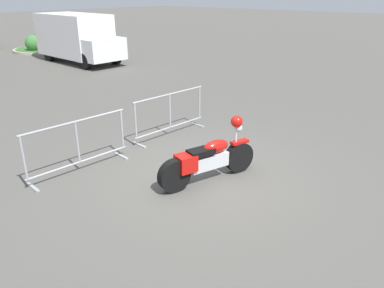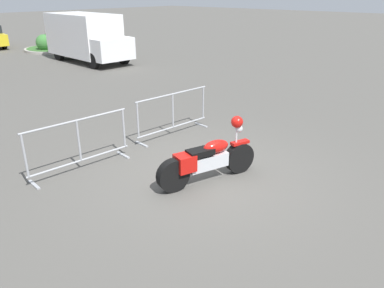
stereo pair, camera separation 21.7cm
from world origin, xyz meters
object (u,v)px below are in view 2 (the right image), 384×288
Objects in this scene: motorcycle at (208,159)px; crowd_barrier_near at (79,144)px; crowd_barrier_far at (173,114)px; delivery_van at (86,36)px.

motorcycle is 0.93× the size of crowd_barrier_near.
crowd_barrier_far is (1.33, 2.22, 0.10)m from motorcycle.
motorcycle is 2.59m from crowd_barrier_near.
crowd_barrier_far is at bearing 76.29° from motorcycle.
crowd_barrier_near is at bearing 138.10° from motorcycle.
delivery_van is (5.90, 12.72, 0.79)m from motorcycle.
delivery_van is at bearing 66.48° from crowd_barrier_far.
delivery_van is (7.23, 10.50, 0.69)m from crowd_barrier_near.
crowd_barrier_far is at bearing -20.98° from delivery_van.
delivery_van reaches higher than crowd_barrier_near.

